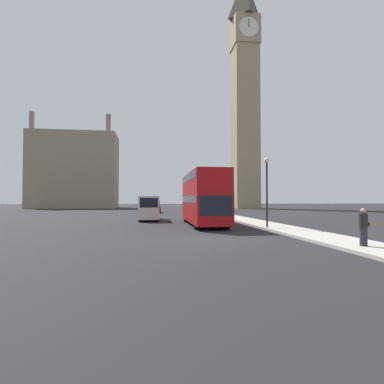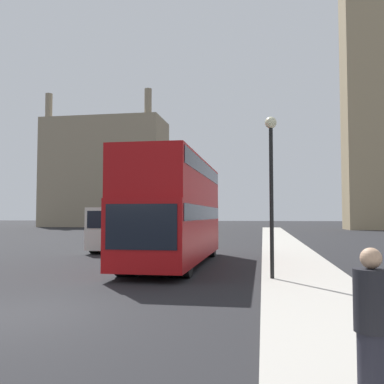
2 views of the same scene
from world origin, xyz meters
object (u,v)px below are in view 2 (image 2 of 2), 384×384
at_px(clock_tower, 363,23).
at_px(white_van, 120,228).
at_px(red_double_decker_bus, 176,207).
at_px(parked_sedan, 186,229).
at_px(street_lamp, 271,169).
at_px(pedestrian, 374,329).

height_order(clock_tower, white_van, clock_tower).
xyz_separation_m(red_double_decker_bus, white_van, (-4.56, 6.32, -1.07)).
height_order(white_van, parked_sedan, white_van).
bearing_deg(parked_sedan, street_lamp, -74.81).
distance_m(pedestrian, street_lamp, 9.16).
bearing_deg(pedestrian, parked_sedan, 102.89).
xyz_separation_m(street_lamp, parked_sedan, (-7.76, 28.59, -2.77)).
bearing_deg(red_double_decker_bus, pedestrian, -70.39).
distance_m(red_double_decker_bus, parked_sedan, 24.68).
bearing_deg(white_van, pedestrian, -64.56).
relative_size(white_van, parked_sedan, 1.27).
relative_size(pedestrian, street_lamp, 0.32).
bearing_deg(street_lamp, clock_tower, 74.24).
distance_m(white_van, parked_sedan, 18.02).
bearing_deg(street_lamp, red_double_decker_bus, 132.07).
bearing_deg(white_van, parked_sedan, 87.89).
xyz_separation_m(clock_tower, pedestrian, (-13.77, -60.35, -29.43)).
xyz_separation_m(white_van, parked_sedan, (0.66, 17.99, -0.64)).
distance_m(pedestrian, parked_sedan, 38.33).
bearing_deg(pedestrian, red_double_decker_bus, 109.61).
bearing_deg(parked_sedan, clock_tower, 45.85).
relative_size(clock_tower, parked_sedan, 12.85).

